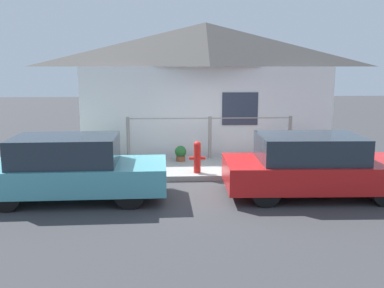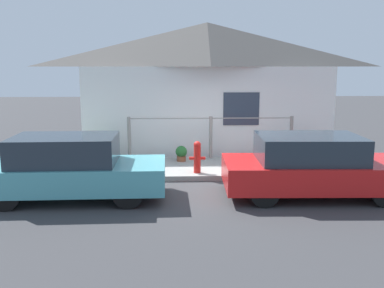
{
  "view_description": "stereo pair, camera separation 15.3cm",
  "coord_description": "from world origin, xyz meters",
  "px_view_note": "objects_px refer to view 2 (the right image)",
  "views": [
    {
      "loc": [
        -1.21,
        -10.31,
        2.85
      ],
      "look_at": [
        -0.63,
        0.3,
        0.9
      ],
      "focal_mm": 40.0,
      "sensor_mm": 36.0,
      "label": 1
    },
    {
      "loc": [
        -1.05,
        -10.31,
        2.85
      ],
      "look_at": [
        -0.63,
        0.3,
        0.9
      ],
      "focal_mm": 40.0,
      "sensor_mm": 36.0,
      "label": 2
    }
  ],
  "objects_px": {
    "potted_plant_near_hydrant": "(181,153)",
    "potted_plant_by_fence": "(100,148)",
    "car_left": "(71,168)",
    "fire_hydrant": "(197,156)",
    "car_right": "(313,166)"
  },
  "relations": [
    {
      "from": "potted_plant_near_hydrant",
      "to": "potted_plant_by_fence",
      "type": "distance_m",
      "value": 2.35
    },
    {
      "from": "car_left",
      "to": "fire_hydrant",
      "type": "height_order",
      "value": "car_left"
    },
    {
      "from": "potted_plant_by_fence",
      "to": "fire_hydrant",
      "type": "bearing_deg",
      "value": -29.67
    },
    {
      "from": "car_left",
      "to": "potted_plant_near_hydrant",
      "type": "relative_size",
      "value": 8.86
    },
    {
      "from": "car_right",
      "to": "potted_plant_by_fence",
      "type": "distance_m",
      "value": 6.09
    },
    {
      "from": "car_left",
      "to": "car_right",
      "type": "bearing_deg",
      "value": -0.98
    },
    {
      "from": "fire_hydrant",
      "to": "potted_plant_by_fence",
      "type": "bearing_deg",
      "value": 150.33
    },
    {
      "from": "fire_hydrant",
      "to": "potted_plant_by_fence",
      "type": "relative_size",
      "value": 1.23
    },
    {
      "from": "car_left",
      "to": "potted_plant_near_hydrant",
      "type": "xyz_separation_m",
      "value": [
        2.42,
        3.02,
        -0.31
      ]
    },
    {
      "from": "car_left",
      "to": "potted_plant_near_hydrant",
      "type": "bearing_deg",
      "value": 50.33
    },
    {
      "from": "potted_plant_near_hydrant",
      "to": "potted_plant_by_fence",
      "type": "relative_size",
      "value": 0.67
    },
    {
      "from": "potted_plant_near_hydrant",
      "to": "car_left",
      "type": "bearing_deg",
      "value": -128.66
    },
    {
      "from": "car_left",
      "to": "potted_plant_near_hydrant",
      "type": "height_order",
      "value": "car_left"
    },
    {
      "from": "fire_hydrant",
      "to": "potted_plant_near_hydrant",
      "type": "xyz_separation_m",
      "value": [
        -0.39,
        1.38,
        -0.2
      ]
    },
    {
      "from": "car_right",
      "to": "potted_plant_near_hydrant",
      "type": "height_order",
      "value": "car_right"
    }
  ]
}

